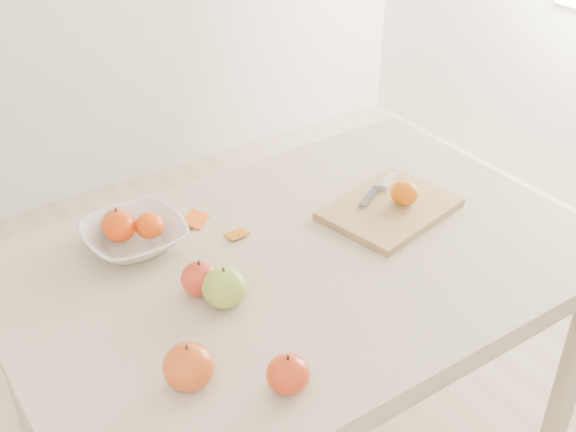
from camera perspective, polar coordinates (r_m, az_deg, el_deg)
table at (r=1.54m, az=1.05°, el=-6.10°), size 1.20×0.80×0.75m
cutting_board at (r=1.63m, az=8.05°, el=0.58°), size 0.32×0.26×0.02m
board_tangerine at (r=1.63m, az=9.17°, el=1.82°), size 0.06×0.06×0.05m
fruit_bowl at (r=1.53m, az=-12.04°, el=-1.58°), size 0.21×0.21×0.05m
bowl_tangerine_near at (r=1.52m, az=-13.16°, el=-0.87°), size 0.07×0.07×0.06m
bowl_tangerine_far at (r=1.51m, az=-10.88°, el=-0.74°), size 0.06×0.06×0.05m
orange_peel_a at (r=1.60m, az=-7.30°, el=-0.40°), size 0.07×0.07×0.01m
orange_peel_b at (r=1.55m, az=-4.08°, el=-1.51°), size 0.05×0.04×0.01m
paring_knife at (r=1.70m, az=7.71°, el=2.56°), size 0.16×0.08×0.01m
apple_green at (r=1.34m, az=-5.03°, el=-5.64°), size 0.09×0.09×0.08m
apple_red_a at (r=1.56m, az=-13.29°, el=-0.60°), size 0.07×0.07×0.06m
apple_red_d at (r=1.20m, az=-7.86°, el=-11.69°), size 0.09×0.09×0.08m
apple_red_b at (r=1.38m, az=-6.96°, el=-4.93°), size 0.07×0.07×0.07m
apple_red_c at (r=1.18m, az=0.00°, el=-12.38°), size 0.07×0.07×0.06m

